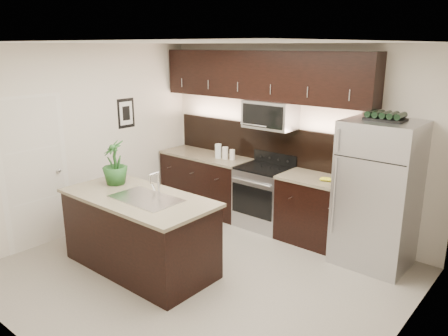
% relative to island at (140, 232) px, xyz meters
% --- Properties ---
extents(ground, '(4.50, 4.50, 0.00)m').
position_rel_island_xyz_m(ground, '(0.67, 0.36, -0.47)').
color(ground, gray).
rests_on(ground, ground).
extents(room_walls, '(4.52, 4.02, 2.71)m').
position_rel_island_xyz_m(room_walls, '(0.56, 0.32, 1.22)').
color(room_walls, silver).
rests_on(room_walls, ground).
extents(counter_run, '(3.51, 0.65, 0.94)m').
position_rel_island_xyz_m(counter_run, '(0.22, 2.05, -0.00)').
color(counter_run, black).
rests_on(counter_run, ground).
extents(upper_fixtures, '(3.49, 0.40, 1.66)m').
position_rel_island_xyz_m(upper_fixtures, '(0.24, 2.20, 1.67)').
color(upper_fixtures, black).
rests_on(upper_fixtures, counter_run).
extents(island, '(1.96, 0.96, 0.94)m').
position_rel_island_xyz_m(island, '(0.00, 0.00, 0.00)').
color(island, black).
rests_on(island, ground).
extents(sink_faucet, '(0.84, 0.50, 0.28)m').
position_rel_island_xyz_m(sink_faucet, '(0.15, 0.01, 0.48)').
color(sink_faucet, silver).
rests_on(sink_faucet, island).
extents(refrigerator, '(0.88, 0.79, 1.82)m').
position_rel_island_xyz_m(refrigerator, '(2.15, 1.99, 0.44)').
color(refrigerator, '#B2B2B7').
rests_on(refrigerator, ground).
extents(wine_rack, '(0.45, 0.28, 0.11)m').
position_rel_island_xyz_m(wine_rack, '(2.15, 1.99, 1.40)').
color(wine_rack, black).
rests_on(wine_rack, refrigerator).
extents(plant, '(0.42, 0.42, 0.57)m').
position_rel_island_xyz_m(plant, '(-0.58, 0.13, 0.75)').
color(plant, '#215020').
rests_on(plant, island).
extents(canisters, '(0.33, 0.16, 0.23)m').
position_rel_island_xyz_m(canisters, '(-0.35, 2.02, 0.57)').
color(canisters, silver).
rests_on(canisters, counter_run).
extents(french_press, '(0.11, 0.11, 0.32)m').
position_rel_island_xyz_m(french_press, '(1.76, 2.00, 0.59)').
color(french_press, silver).
rests_on(french_press, counter_run).
extents(bananas, '(0.20, 0.18, 0.05)m').
position_rel_island_xyz_m(bananas, '(1.41, 1.97, 0.49)').
color(bananas, yellow).
rests_on(bananas, counter_run).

